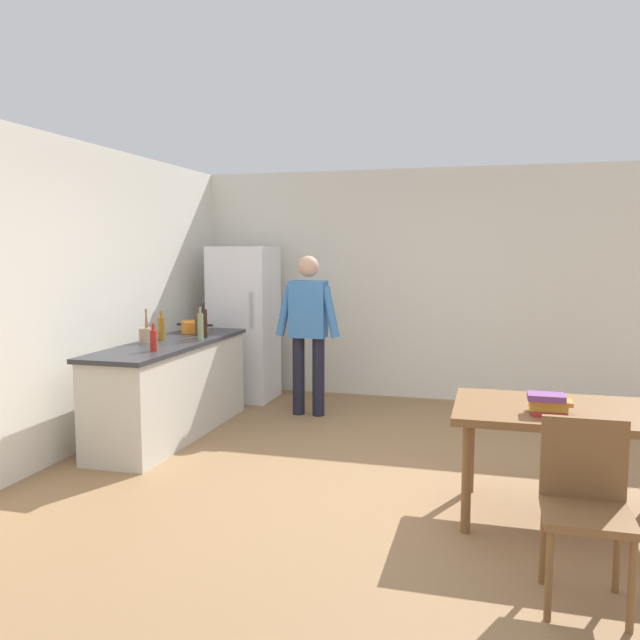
% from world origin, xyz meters
% --- Properties ---
extents(ground_plane, '(14.00, 14.00, 0.00)m').
position_xyz_m(ground_plane, '(0.00, 0.00, 0.00)').
color(ground_plane, '#936D47').
extents(wall_back, '(6.40, 0.12, 2.70)m').
position_xyz_m(wall_back, '(0.00, 3.00, 1.35)').
color(wall_back, silver).
rests_on(wall_back, ground_plane).
extents(wall_left, '(0.12, 5.60, 2.70)m').
position_xyz_m(wall_left, '(-2.60, 0.20, 1.35)').
color(wall_left, silver).
rests_on(wall_left, ground_plane).
extents(kitchen_counter, '(0.64, 2.20, 0.90)m').
position_xyz_m(kitchen_counter, '(-2.00, 0.80, 0.45)').
color(kitchen_counter, beige).
rests_on(kitchen_counter, ground_plane).
extents(refrigerator, '(0.70, 0.67, 1.80)m').
position_xyz_m(refrigerator, '(-1.90, 2.40, 0.90)').
color(refrigerator, white).
rests_on(refrigerator, ground_plane).
extents(person, '(0.70, 0.22, 1.70)m').
position_xyz_m(person, '(-0.95, 1.85, 0.98)').
color(person, '#1E1E2D').
rests_on(person, ground_plane).
extents(dining_table, '(1.40, 0.90, 0.75)m').
position_xyz_m(dining_table, '(1.40, -0.30, 0.67)').
color(dining_table, brown).
rests_on(dining_table, ground_plane).
extents(chair, '(0.42, 0.42, 0.91)m').
position_xyz_m(chair, '(1.40, -1.27, 0.53)').
color(chair, brown).
rests_on(chair, ground_plane).
extents(cooking_pot, '(0.40, 0.28, 0.12)m').
position_xyz_m(cooking_pot, '(-2.08, 1.47, 0.96)').
color(cooking_pot, orange).
rests_on(cooking_pot, kitchen_counter).
extents(utensil_jar, '(0.11, 0.11, 0.32)m').
position_xyz_m(utensil_jar, '(-2.19, 0.66, 0.98)').
color(utensil_jar, tan).
rests_on(utensil_jar, kitchen_counter).
extents(bottle_oil_amber, '(0.06, 0.06, 0.28)m').
position_xyz_m(bottle_oil_amber, '(-2.13, 0.87, 1.02)').
color(bottle_oil_amber, '#996619').
rests_on(bottle_oil_amber, kitchen_counter).
extents(bottle_sauce_red, '(0.06, 0.06, 0.24)m').
position_xyz_m(bottle_sauce_red, '(-1.86, 0.25, 1.00)').
color(bottle_sauce_red, '#B22319').
rests_on(bottle_sauce_red, kitchen_counter).
extents(bottle_beer_brown, '(0.06, 0.06, 0.26)m').
position_xyz_m(bottle_beer_brown, '(-1.95, 1.27, 1.01)').
color(bottle_beer_brown, '#5B3314').
rests_on(bottle_beer_brown, kitchen_counter).
extents(bottle_vinegar_tall, '(0.06, 0.06, 0.32)m').
position_xyz_m(bottle_vinegar_tall, '(-1.76, 0.95, 1.04)').
color(bottle_vinegar_tall, gray).
rests_on(bottle_vinegar_tall, kitchen_counter).
extents(bottle_wine_dark, '(0.08, 0.08, 0.34)m').
position_xyz_m(bottle_wine_dark, '(-1.82, 1.13, 1.05)').
color(bottle_wine_dark, black).
rests_on(bottle_wine_dark, kitchen_counter).
extents(book_stack, '(0.26, 0.20, 0.13)m').
position_xyz_m(book_stack, '(1.28, -0.49, 0.81)').
color(book_stack, '#B22D28').
rests_on(book_stack, dining_table).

